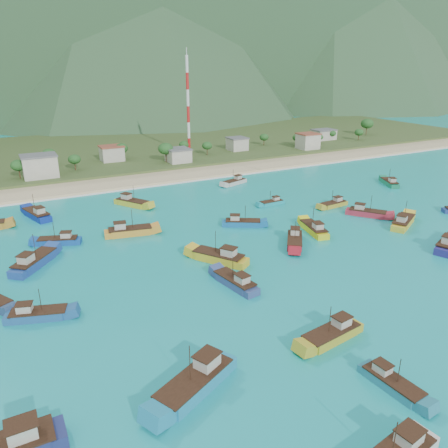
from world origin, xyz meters
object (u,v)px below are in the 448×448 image
boat_10 (37,215)px  boat_32 (38,315)px  boat_6 (314,229)px  boat_7 (132,203)px  boat_0 (196,383)px  boat_11 (242,223)px  boat_27 (392,384)px  boat_31 (332,335)px  boat_13 (59,241)px  boat_24 (272,203)px  boat_29 (295,241)px  boat_26 (235,182)px  boat_14 (129,232)px  boat_33 (367,213)px  radio_tower (188,106)px  boat_30 (220,258)px  boat_23 (333,205)px  boat_12 (403,222)px  boat_5 (34,262)px  boat_3 (235,283)px  boat_1 (389,183)px

boat_10 → boat_32: boat_10 is taller
boat_6 → boat_7: boat_7 is taller
boat_0 → boat_11: size_ratio=1.33×
boat_27 → boat_31: boat_31 is taller
boat_13 → boat_32: boat_32 is taller
boat_24 → boat_31: size_ratio=0.71×
boat_29 → boat_26: bearing=-67.5°
boat_14 → boat_11: bearing=85.9°
boat_10 → boat_31: boat_10 is taller
boat_27 → boat_32: size_ratio=0.89×
boat_31 → boat_33: boat_31 is taller
boat_7 → boat_33: boat_7 is taller
radio_tower → boat_14: 95.90m
boat_31 → boat_33: 61.51m
boat_32 → boat_33: boat_33 is taller
boat_24 → boat_30: boat_30 is taller
boat_13 → boat_23: boat_13 is taller
boat_10 → boat_14: (18.69, -24.05, -0.01)m
boat_32 → boat_11: bearing=131.1°
boat_12 → boat_26: (-18.72, 56.17, -0.22)m
boat_11 → boat_29: 16.91m
boat_14 → boat_26: (45.89, 29.52, -0.20)m
boat_11 → boat_12: 41.70m
boat_11 → boat_32: boat_11 is taller
boat_7 → boat_32: (-31.38, -51.91, -0.14)m
boat_5 → boat_29: bearing=24.0°
boat_3 → radio_tower: bearing=60.8°
boat_31 → boat_10: bearing=14.9°
boat_32 → boat_27: bearing=63.0°
boat_33 → boat_5: bearing=-42.6°
boat_10 → boat_11: 55.98m
boat_12 → boat_26: size_ratio=1.19×
boat_23 → boat_29: size_ratio=0.90×
radio_tower → boat_29: size_ratio=3.85×
boat_24 → boat_29: size_ratio=0.76×
boat_27 → boat_13: bearing=-71.3°
boat_24 → radio_tower: bearing=-6.7°
boat_27 → boat_1: bearing=-142.3°
radio_tower → boat_1: bearing=-60.5°
boat_14 → boat_24: size_ratio=1.49×
boat_5 → boat_32: boat_5 is taller
boat_13 → boat_31: size_ratio=0.91×
boat_31 → boat_27: bearing=171.1°
boat_23 → boat_26: boat_26 is taller
boat_0 → boat_32: bearing=4.7°
boat_33 → boat_0: bearing=-6.7°
boat_26 → boat_27: bearing=144.0°
boat_10 → boat_27: bearing=-87.1°
boat_10 → boat_24: size_ratio=1.52×
boat_0 → boat_29: size_ratio=1.27×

